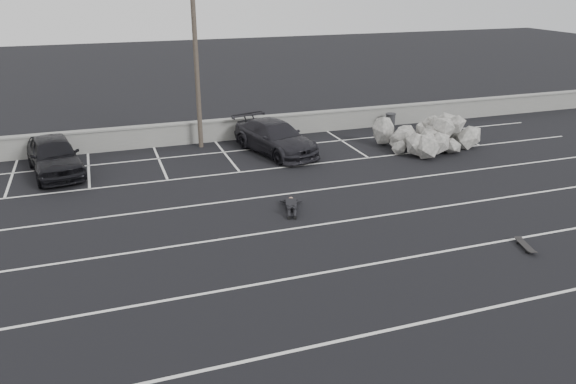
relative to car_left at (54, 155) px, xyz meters
name	(u,v)px	position (x,y,z in m)	size (l,w,h in m)	color
ground	(287,279)	(6.26, -11.38, -0.79)	(120.00, 120.00, 0.00)	black
seawall	(194,132)	(6.26, 2.62, -0.24)	(50.00, 0.45, 1.06)	gray
stall_lines	(243,217)	(6.18, -6.97, -0.78)	(36.00, 20.05, 0.01)	silver
car_left	(54,155)	(0.00, 0.00, 0.00)	(1.86, 4.62, 1.57)	black
car_right	(275,137)	(9.52, -0.22, -0.06)	(2.04, 5.01, 1.45)	black
utility_pole	(196,58)	(6.43, 1.82, 3.40)	(1.10, 0.22, 8.27)	#4C4238
trash_bin	(390,121)	(16.65, 1.84, -0.36)	(0.68, 0.68, 0.83)	#29292C
riprap_pile	(428,139)	(16.45, -2.11, -0.29)	(4.94, 3.81, 1.31)	#A6A29B
person	(291,202)	(8.04, -6.64, -0.58)	(1.43, 2.25, 0.42)	black
skateboard	(525,246)	(13.68, -12.00, -0.70)	(0.45, 0.91, 0.11)	black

